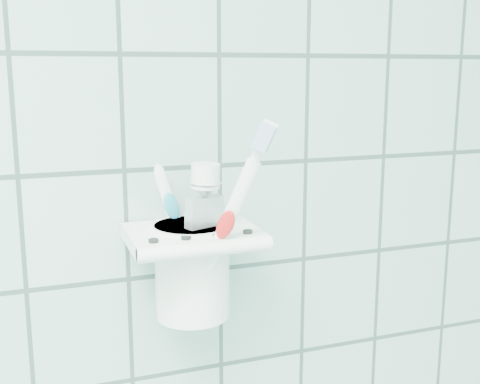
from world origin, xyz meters
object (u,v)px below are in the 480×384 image
Objects in this scene: toothpaste_tube at (201,227)px; toothbrush_orange at (186,208)px; holder_bracket at (192,237)px; toothbrush_pink at (200,206)px; cup at (192,266)px; toothbrush_blue at (173,199)px.

toothbrush_orange is at bearing 179.68° from toothpaste_tube.
toothbrush_pink reaches higher than holder_bracket.
toothbrush_pink is (0.01, 0.02, 0.03)m from holder_bracket.
cup is 0.46× the size of toothbrush_orange.
cup is 0.07m from toothbrush_blue.
toothbrush_pink is 0.03m from toothbrush_blue.
cup is 0.06m from toothbrush_orange.
toothbrush_blue reaches higher than toothbrush_orange.
toothbrush_orange reaches higher than cup.
holder_bracket is 0.59× the size of toothbrush_blue.
toothbrush_blue is 0.04m from toothpaste_tube.
toothbrush_orange is at bearing -120.74° from cup.
toothbrush_orange is 1.40× the size of toothpaste_tube.
toothbrush_blue is 1.03× the size of toothbrush_orange.
toothbrush_pink is 0.03m from toothbrush_orange.
cup is 0.64× the size of toothpaste_tube.
toothbrush_blue reaches higher than toothpaste_tube.
toothpaste_tube reaches higher than holder_bracket.
toothbrush_orange is at bearing -129.91° from toothbrush_pink.
toothbrush_orange is (-0.01, -0.01, 0.06)m from cup.
toothpaste_tube is at bearing -47.85° from cup.
toothpaste_tube is at bearing -30.23° from toothbrush_blue.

